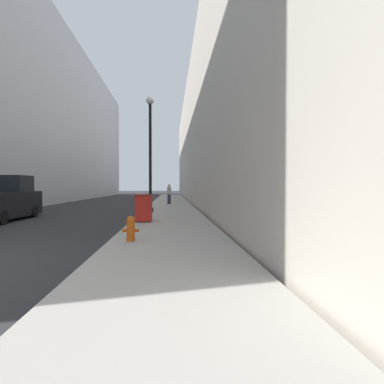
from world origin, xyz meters
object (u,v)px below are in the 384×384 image
(fire_hydrant, at_px, (131,228))
(pickup_truck, at_px, (1,201))
(trash_bin, at_px, (144,208))
(pedestrian_on_sidewalk, at_px, (169,194))
(lamppost, at_px, (150,145))

(fire_hydrant, distance_m, pickup_truck, 9.79)
(fire_hydrant, xyz_separation_m, trash_bin, (-0.05, 4.56, 0.23))
(trash_bin, bearing_deg, pickup_truck, 162.63)
(trash_bin, bearing_deg, pedestrian_on_sidewalk, 85.33)
(pedestrian_on_sidewalk, bearing_deg, fire_hydrant, -93.28)
(fire_hydrant, height_order, lamppost, lamppost)
(fire_hydrant, bearing_deg, trash_bin, 90.58)
(fire_hydrant, relative_size, pedestrian_on_sidewalk, 0.41)
(pedestrian_on_sidewalk, bearing_deg, pickup_truck, -127.90)
(fire_hydrant, xyz_separation_m, pedestrian_on_sidewalk, (0.98, 17.10, 0.48))
(trash_bin, distance_m, pickup_truck, 7.37)
(pickup_truck, height_order, pedestrian_on_sidewalk, pickup_truck)
(fire_hydrant, distance_m, pedestrian_on_sidewalk, 17.13)
(lamppost, distance_m, pickup_truck, 8.08)
(lamppost, bearing_deg, trash_bin, -89.58)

